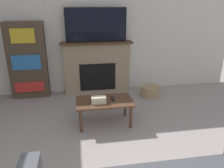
# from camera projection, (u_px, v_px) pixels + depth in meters

# --- Properties ---
(wall_back) EXTENTS (5.76, 0.06, 2.70)m
(wall_back) POSITION_uv_depth(u_px,v_px,m) (103.00, 28.00, 4.51)
(wall_back) COLOR silver
(wall_back) RESTS_ON ground_plane
(fireplace) EXTENTS (1.47, 0.28, 1.10)m
(fireplace) POSITION_uv_depth(u_px,v_px,m) (97.00, 67.00, 4.64)
(fireplace) COLOR tan
(fireplace) RESTS_ON ground_plane
(tv) EXTENTS (1.22, 0.03, 0.67)m
(tv) POSITION_uv_depth(u_px,v_px,m) (96.00, 25.00, 4.31)
(tv) COLOR black
(tv) RESTS_ON fireplace
(coffee_table) EXTENTS (0.89, 0.52, 0.40)m
(coffee_table) POSITION_uv_depth(u_px,v_px,m) (104.00, 104.00, 3.44)
(coffee_table) COLOR brown
(coffee_table) RESTS_ON ground_plane
(tissue_box) EXTENTS (0.22, 0.12, 0.10)m
(tissue_box) POSITION_uv_depth(u_px,v_px,m) (99.00, 100.00, 3.32)
(tissue_box) COLOR beige
(tissue_box) RESTS_ON coffee_table
(remote_control) EXTENTS (0.04, 0.15, 0.02)m
(remote_control) POSITION_uv_depth(u_px,v_px,m) (113.00, 99.00, 3.46)
(remote_control) COLOR black
(remote_control) RESTS_ON coffee_table
(bookshelf) EXTENTS (0.73, 0.29, 1.52)m
(bookshelf) POSITION_uv_depth(u_px,v_px,m) (28.00, 61.00, 4.34)
(bookshelf) COLOR #4C3D2D
(bookshelf) RESTS_ON ground_plane
(storage_basket) EXTENTS (0.39, 0.39, 0.21)m
(storage_basket) POSITION_uv_depth(u_px,v_px,m) (150.00, 91.00, 4.58)
(storage_basket) COLOR tan
(storage_basket) RESTS_ON ground_plane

